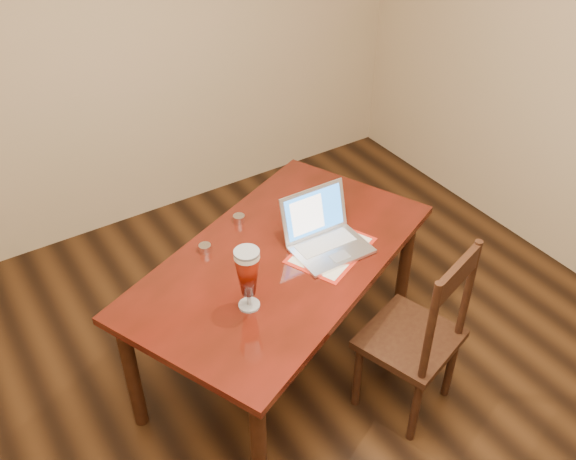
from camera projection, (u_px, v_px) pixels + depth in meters
room_shell at (345, 161)px, 1.82m from camera, size 4.51×5.01×2.71m
dining_table at (281, 270)px, 3.12m from camera, size 1.80×1.45×1.05m
dining_chair at (417, 337)px, 3.02m from camera, size 0.53×0.52×1.01m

